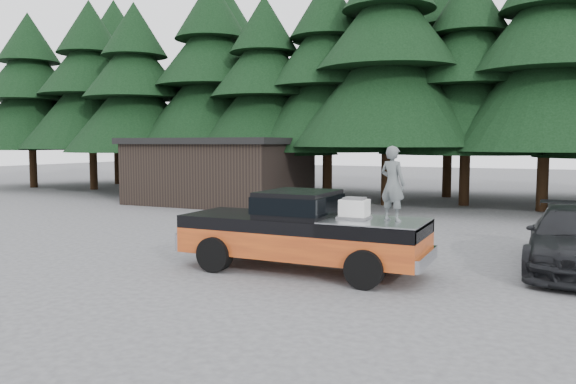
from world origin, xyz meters
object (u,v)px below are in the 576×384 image
at_px(pickup_truck, 302,243).
at_px(utility_building, 220,170).
at_px(man_on_bed, 393,184).
at_px(parked_car, 575,240).
at_px(air_compressor, 354,210).

xyz_separation_m(pickup_truck, utility_building, (-10.04, 12.36, 1.00)).
bearing_deg(pickup_truck, man_on_bed, 0.41).
bearing_deg(pickup_truck, parked_car, 25.12).
height_order(pickup_truck, man_on_bed, man_on_bed).
bearing_deg(air_compressor, man_on_bed, -1.05).
bearing_deg(man_on_bed, air_compressor, 19.82).
xyz_separation_m(man_on_bed, parked_car, (3.73, 2.75, -1.40)).
height_order(pickup_truck, utility_building, utility_building).
xyz_separation_m(pickup_truck, air_compressor, (1.29, 0.02, 0.88)).
bearing_deg(man_on_bed, pickup_truck, 20.63).
distance_m(air_compressor, man_on_bed, 1.07).
bearing_deg(man_on_bed, utility_building, -25.13).
relative_size(man_on_bed, parked_car, 0.32).
relative_size(air_compressor, parked_car, 0.12).
relative_size(air_compressor, utility_building, 0.07).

